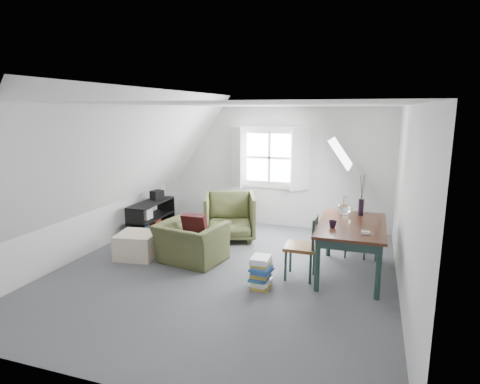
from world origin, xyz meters
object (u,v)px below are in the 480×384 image
(armchair_far, at_px, (230,238))
(dining_chair_far, at_px, (356,233))
(ottoman, at_px, (138,245))
(dining_chair_near, at_px, (303,246))
(armchair_near, at_px, (192,262))
(media_shelf, at_px, (151,219))
(magazine_stack, at_px, (261,272))
(dining_table, at_px, (352,231))

(armchair_far, relative_size, dining_chair_far, 1.21)
(ottoman, xyz_separation_m, dining_chair_near, (2.78, 0.03, 0.28))
(armchair_near, bearing_deg, dining_chair_near, -171.78)
(media_shelf, bearing_deg, dining_chair_near, -23.20)
(dining_chair_far, bearing_deg, ottoman, 21.02)
(media_shelf, bearing_deg, magazine_stack, -34.50)
(armchair_near, distance_m, magazine_stack, 1.46)
(dining_chair_near, relative_size, magazine_stack, 2.15)
(armchair_near, distance_m, dining_chair_far, 2.77)
(armchair_far, height_order, dining_chair_far, dining_chair_far)
(armchair_near, relative_size, dining_chair_near, 1.07)
(dining_chair_far, relative_size, magazine_stack, 1.82)
(armchair_near, xyz_separation_m, dining_chair_near, (1.83, -0.06, 0.49))
(dining_table, xyz_separation_m, dining_chair_near, (-0.65, -0.34, -0.20))
(dining_chair_near, height_order, media_shelf, dining_chair_near)
(media_shelf, relative_size, magazine_stack, 2.78)
(ottoman, height_order, dining_chair_far, dining_chair_far)
(armchair_far, xyz_separation_m, dining_chair_far, (2.33, -0.24, 0.42))
(dining_chair_near, bearing_deg, magazine_stack, -65.27)
(dining_table, relative_size, magazine_stack, 3.63)
(ottoman, relative_size, media_shelf, 0.51)
(dining_table, distance_m, dining_chair_far, 0.86)
(armchair_far, height_order, media_shelf, media_shelf)
(dining_table, bearing_deg, ottoman, -170.30)
(armchair_near, bearing_deg, ottoman, 15.60)
(armchair_far, bearing_deg, dining_chair_far, -26.40)
(armchair_far, height_order, dining_table, dining_table)
(dining_chair_near, bearing_deg, dining_chair_far, 128.06)
(media_shelf, bearing_deg, dining_table, -15.44)
(ottoman, bearing_deg, dining_chair_far, 18.69)
(armchair_far, distance_m, ottoman, 1.82)
(armchair_near, xyz_separation_m, dining_table, (2.48, 0.27, 0.69))
(armchair_far, relative_size, dining_chair_near, 1.02)
(armchair_near, height_order, armchair_far, armchair_far)
(dining_chair_far, relative_size, dining_chair_near, 0.85)
(armchair_far, height_order, magazine_stack, same)
(ottoman, height_order, dining_table, dining_table)
(dining_table, distance_m, magazine_stack, 1.49)
(dining_table, bearing_deg, dining_chair_far, 90.78)
(armchair_near, distance_m, armchair_far, 1.34)
(ottoman, relative_size, dining_table, 0.39)
(dining_chair_far, bearing_deg, armchair_far, -3.55)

